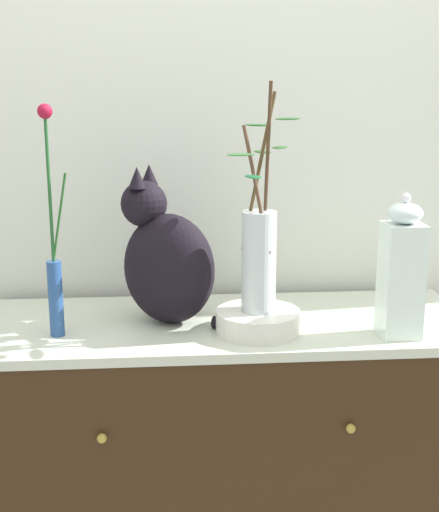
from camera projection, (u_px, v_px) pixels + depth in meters
The scene contains 7 objects.
wall_back at pixel (211, 164), 2.10m from camera, with size 4.40×0.08×2.60m, color silver.
sideboard at pixel (220, 472), 1.98m from camera, with size 1.37×0.51×0.91m.
cat_sitting at pixel (167, 260), 1.83m from camera, with size 0.45×0.29×0.42m.
vase_slim_green at pixel (54, 266), 1.72m from camera, with size 0.06×0.04×0.58m.
bowl_porcelain at pixel (258, 321), 1.78m from camera, with size 0.22×0.22×0.06m, color white.
vase_glass_clear at pixel (259, 254), 1.74m from camera, with size 0.20×0.19×0.57m.
jar_lidded_porcelain at pixel (401, 272), 1.73m from camera, with size 0.10×0.10×0.36m.
Camera 1 is at (-0.15, -1.78, 1.52)m, focal length 48.79 mm.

